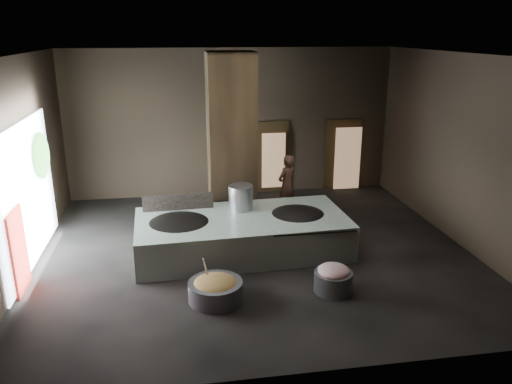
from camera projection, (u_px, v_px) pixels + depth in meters
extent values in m
cube|color=black|center=(255.00, 253.00, 11.86)|extent=(10.00, 9.00, 0.10)
cube|color=black|center=(254.00, 52.00, 10.43)|extent=(10.00, 9.00, 0.10)
cube|color=black|center=(231.00, 123.00, 15.42)|extent=(10.00, 0.10, 4.50)
cube|color=black|center=(306.00, 240.00, 6.88)|extent=(10.00, 0.10, 4.50)
cube|color=black|center=(15.00, 169.00, 10.38)|extent=(0.10, 9.00, 4.50)
cube|color=black|center=(463.00, 151.00, 11.92)|extent=(0.10, 9.00, 4.50)
cube|color=black|center=(232.00, 141.00, 12.88)|extent=(1.20, 1.20, 4.50)
cube|color=silver|center=(242.00, 234.00, 11.73)|extent=(4.97, 2.54, 0.85)
cube|color=black|center=(242.00, 219.00, 11.61)|extent=(4.77, 2.29, 0.03)
ellipsoid|color=black|center=(179.00, 226.00, 11.36)|extent=(1.54, 1.54, 0.42)
cylinder|color=black|center=(179.00, 223.00, 11.34)|extent=(1.57, 1.57, 0.05)
ellipsoid|color=black|center=(298.00, 217.00, 11.88)|extent=(1.43, 1.43, 0.40)
cylinder|color=black|center=(298.00, 214.00, 11.86)|extent=(1.46, 1.46, 0.05)
cylinder|color=#ACADB4|center=(241.00, 198.00, 12.03)|extent=(0.59, 0.59, 0.64)
cube|color=black|center=(178.00, 203.00, 12.02)|extent=(1.70, 0.14, 0.42)
imported|color=brown|center=(287.00, 185.00, 13.93)|extent=(0.75, 0.70, 1.72)
cylinder|color=slate|center=(215.00, 291.00, 9.64)|extent=(1.15, 1.15, 0.39)
ellipsoid|color=#8D9548|center=(215.00, 284.00, 9.59)|extent=(0.87, 0.87, 0.27)
cylinder|color=#ACADB4|center=(207.00, 271.00, 9.65)|extent=(0.17, 0.40, 0.75)
cylinder|color=slate|center=(333.00, 282.00, 9.97)|extent=(0.90, 0.90, 0.42)
ellipsoid|color=#D07D8A|center=(334.00, 271.00, 9.89)|extent=(0.64, 0.64, 0.24)
cube|color=black|center=(270.00, 158.00, 15.86)|extent=(1.18, 0.08, 2.38)
cube|color=#8C6647|center=(274.00, 161.00, 15.78)|extent=(0.74, 0.04, 1.76)
cube|color=black|center=(342.00, 155.00, 16.23)|extent=(1.18, 0.08, 2.38)
cube|color=#8C6647|center=(347.00, 159.00, 16.03)|extent=(0.85, 0.04, 2.01)
cube|color=white|center=(27.00, 195.00, 10.78)|extent=(0.04, 4.20, 3.10)
cube|color=maroon|center=(19.00, 251.00, 9.81)|extent=(0.05, 0.90, 1.70)
ellipsoid|color=#194714|center=(41.00, 156.00, 11.64)|extent=(0.28, 1.10, 1.10)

